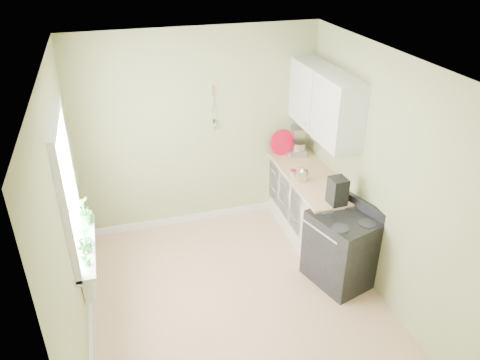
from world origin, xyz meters
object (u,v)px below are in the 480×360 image
object	(u,v)px
stove	(342,248)
coffee_maker	(337,192)
kettle	(302,175)
stand_mixer	(297,140)

from	to	relation	value
stove	coffee_maker	bearing A→B (deg)	89.53
kettle	stand_mixer	bearing A→B (deg)	72.51
kettle	coffee_maker	bearing A→B (deg)	-73.43
stand_mixer	coffee_maker	size ratio (longest dim) A/B	1.39
coffee_maker	stove	bearing A→B (deg)	-90.47
stove	stand_mixer	xyz separation A→B (m)	(0.09, 1.67, 0.65)
stove	coffee_maker	world-z (taller)	coffee_maker
stove	stand_mixer	bearing A→B (deg)	87.07
stove	stand_mixer	size ratio (longest dim) A/B	2.23
stand_mixer	kettle	bearing A→B (deg)	-107.49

